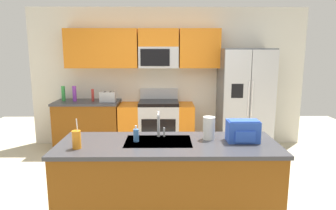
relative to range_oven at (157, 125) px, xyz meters
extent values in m
plane|color=beige|center=(0.20, -1.80, -0.44)|extent=(9.00, 9.00, 0.00)
cube|color=silver|center=(0.20, 0.35, 0.86)|extent=(5.20, 0.10, 2.60)
cube|color=orange|center=(-1.30, 0.14, 1.41)|extent=(0.70, 0.32, 0.70)
cube|color=orange|center=(-0.65, 0.14, 1.41)|extent=(0.61, 0.32, 0.70)
cube|color=orange|center=(0.78, 0.14, 1.41)|extent=(0.73, 0.32, 0.70)
cube|color=#B7BABF|center=(0.04, 0.14, 1.25)|extent=(0.72, 0.32, 0.38)
cube|color=black|center=(-0.02, -0.03, 1.25)|extent=(0.52, 0.01, 0.30)
cube|color=orange|center=(0.04, 0.14, 1.60)|extent=(0.72, 0.32, 0.32)
cube|color=brown|center=(-1.28, 0.00, -0.01)|extent=(1.15, 0.60, 0.86)
cube|color=#38383D|center=(-1.28, 0.00, 0.44)|extent=(1.18, 0.63, 0.04)
cube|color=#B7BABF|center=(0.04, 0.00, -0.02)|extent=(0.72, 0.60, 0.84)
cube|color=black|center=(0.04, -0.31, 0.01)|extent=(0.60, 0.01, 0.36)
cube|color=black|center=(0.04, 0.00, 0.43)|extent=(0.72, 0.60, 0.06)
cube|color=#B7BABF|center=(0.04, 0.27, 0.56)|extent=(0.72, 0.06, 0.20)
cube|color=orange|center=(-0.50, 0.00, -0.02)|extent=(0.36, 0.60, 0.84)
cube|color=orange|center=(0.54, 0.00, -0.02)|extent=(0.28, 0.60, 0.84)
cube|color=#4C4F54|center=(1.59, -0.05, 0.48)|extent=(0.90, 0.70, 1.85)
cube|color=#B7BABF|center=(1.37, -0.42, 0.48)|extent=(0.44, 0.04, 1.81)
cube|color=#B7BABF|center=(1.82, -0.42, 0.48)|extent=(0.44, 0.04, 1.81)
cylinder|color=silver|center=(1.56, -0.45, 0.57)|extent=(0.02, 0.02, 0.60)
cylinder|color=silver|center=(1.62, -0.45, 0.57)|extent=(0.02, 0.02, 0.60)
cube|color=black|center=(1.37, -0.44, 0.70)|extent=(0.20, 0.00, 0.24)
cube|color=brown|center=(0.18, -2.49, -0.01)|extent=(2.19, 0.78, 0.86)
cube|color=#38383D|center=(0.18, -2.49, 0.44)|extent=(2.23, 0.82, 0.04)
cube|color=#B7BABF|center=(0.08, -2.44, 0.44)|extent=(0.68, 0.44, 0.03)
cube|color=#B7BABF|center=(-0.88, -0.05, 0.55)|extent=(0.28, 0.16, 0.18)
cube|color=black|center=(-0.93, -0.05, 0.63)|extent=(0.03, 0.11, 0.01)
cube|color=black|center=(-0.83, -0.05, 0.63)|extent=(0.03, 0.11, 0.01)
cylinder|color=#B2332D|center=(-1.16, 0.00, 0.57)|extent=(0.05, 0.05, 0.22)
cylinder|color=purple|center=(-1.50, 0.00, 0.60)|extent=(0.07, 0.07, 0.28)
cylinder|color=green|center=(-1.72, 0.05, 0.59)|extent=(0.07, 0.07, 0.27)
cylinder|color=#B7BABF|center=(0.08, -2.27, 0.60)|extent=(0.03, 0.03, 0.28)
cylinder|color=#B7BABF|center=(0.08, -2.37, 0.73)|extent=(0.02, 0.20, 0.02)
cylinder|color=#B7BABF|center=(0.14, -2.27, 0.51)|extent=(0.02, 0.02, 0.10)
cylinder|color=orange|center=(-0.69, -2.66, 0.54)|extent=(0.08, 0.08, 0.17)
cylinder|color=white|center=(-0.68, -2.66, 0.68)|extent=(0.01, 0.03, 0.14)
cylinder|color=#4C8CD8|center=(-0.14, -2.45, 0.52)|extent=(0.06, 0.06, 0.13)
cylinder|color=white|center=(-0.14, -2.45, 0.61)|extent=(0.02, 0.02, 0.04)
cylinder|color=white|center=(0.61, -2.37, 0.58)|extent=(0.12, 0.12, 0.24)
cube|color=blue|center=(0.95, -2.45, 0.57)|extent=(0.32, 0.20, 0.22)
cube|color=#2749A9|center=(0.95, -2.47, 0.67)|extent=(0.30, 0.14, 0.03)
cube|color=blue|center=(0.95, -2.56, 0.54)|extent=(0.20, 0.03, 0.11)
camera|label=1|loc=(0.15, -5.41, 1.39)|focal=32.01mm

